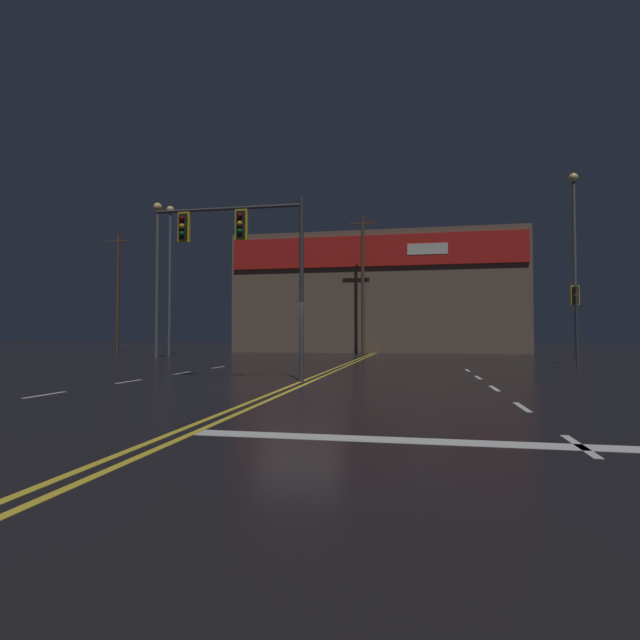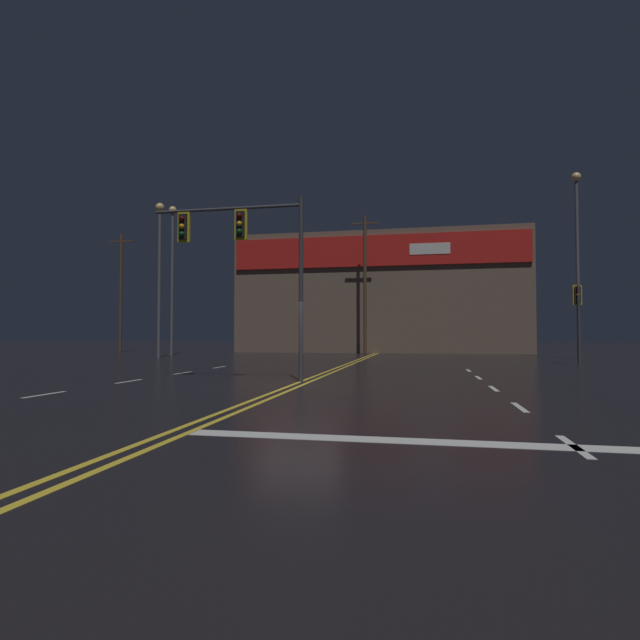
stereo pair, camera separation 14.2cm
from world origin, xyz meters
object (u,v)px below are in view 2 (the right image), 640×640
(streetlight_median_approach, at_px, (172,262))
(traffic_signal_median, at_px, (240,242))
(traffic_signal_corner_northeast, at_px, (578,306))
(streetlight_near_right, at_px, (159,260))
(streetlight_far_left, at_px, (577,243))

(streetlight_median_approach, bearing_deg, traffic_signal_median, -56.59)
(traffic_signal_corner_northeast, height_order, streetlight_near_right, streetlight_near_right)
(traffic_signal_corner_northeast, distance_m, streetlight_near_right, 24.79)
(traffic_signal_corner_northeast, distance_m, streetlight_far_left, 8.33)
(traffic_signal_median, bearing_deg, streetlight_median_approach, 123.41)
(streetlight_median_approach, relative_size, streetlight_far_left, 0.94)
(traffic_signal_median, distance_m, traffic_signal_corner_northeast, 17.80)
(traffic_signal_median, distance_m, streetlight_median_approach, 22.16)
(traffic_signal_corner_northeast, xyz_separation_m, streetlight_near_right, (-24.37, 2.89, 3.49))
(traffic_signal_median, relative_size, traffic_signal_corner_northeast, 1.46)
(traffic_signal_median, height_order, streetlight_far_left, streetlight_far_left)
(streetlight_far_left, bearing_deg, traffic_signal_median, -129.74)
(streetlight_near_right, height_order, streetlight_far_left, streetlight_far_left)
(traffic_signal_corner_northeast, height_order, streetlight_far_left, streetlight_far_left)
(streetlight_near_right, bearing_deg, streetlight_far_left, 8.49)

